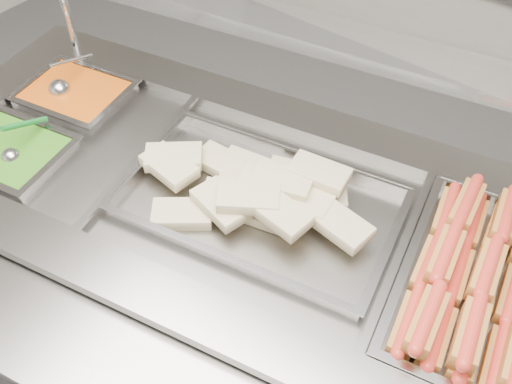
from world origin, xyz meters
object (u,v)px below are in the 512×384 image
Objects in this scene: steam_counter at (242,287)px; sneeze_guard at (279,25)px; serving_spoon at (14,151)px; pan_hotdogs at (479,293)px; pan_wraps at (259,206)px; ladle at (61,88)px.

sneeze_guard is at bearing 101.19° from steam_counter.
pan_hotdogs is at bearing 18.08° from serving_spoon.
sneeze_guard is 2.77× the size of pan_hotdogs.
sneeze_guard reaches higher than pan_wraps.
steam_counter is 0.80m from pan_hotdogs.
steam_counter is 0.46m from pan_wraps.
serving_spoon is (-0.62, -0.29, 0.49)m from steam_counter.
pan_wraps is (0.11, -0.22, -0.42)m from sneeze_guard.
serving_spoon is (0.13, -0.28, 0.00)m from ladle.
sneeze_guard is at bearing 42.12° from serving_spoon.
pan_wraps is 0.81m from ladle.
sneeze_guard reaches higher than serving_spoon.
sneeze_guard is at bearing 171.91° from pan_hotdogs.
pan_wraps is (-0.59, -0.12, 0.02)m from pan_hotdogs.
pan_wraps is at bearing 11.19° from steam_counter.
steam_counter is 11.06× the size of serving_spoon.
ladle is at bearing -179.61° from steam_counter.
steam_counter is 3.31× the size of pan_hotdogs.
steam_counter is 2.69× the size of pan_wraps.
serving_spoon is (-0.68, -0.30, 0.04)m from pan_wraps.
pan_hotdogs is at bearing 11.19° from pan_wraps.
pan_hotdogs is 0.61m from pan_wraps.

